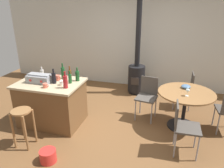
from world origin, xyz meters
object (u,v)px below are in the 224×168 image
object	(u,v)px
bottle_4	(77,76)
cup_0	(45,86)
cup_2	(58,78)
folding_chair_right	(147,95)
wood_stove	(137,72)
bottle_3	(54,78)
cup_1	(62,83)
plastic_bucket	(48,156)
toolbox	(40,78)
bottle_5	(65,82)
kitchen_island	(52,103)
folding_chair_left	(186,88)
bottle_2	(70,75)
serving_bowl	(186,87)
wine_glass	(188,90)
bottle_6	(63,73)
wooden_stool	(23,120)
bottle_0	(70,78)
folding_chair_near	(183,125)
dining_table	(185,100)
bottle_1	(42,73)

from	to	relation	value
bottle_4	cup_0	distance (m)	0.64
cup_2	bottle_4	bearing A→B (deg)	13.24
folding_chair_right	wood_stove	world-z (taller)	wood_stove
bottle_3	cup_1	world-z (taller)	bottle_3
wood_stove	cup_2	size ratio (longest dim) A/B	20.29
folding_chair_right	plastic_bucket	size ratio (longest dim) A/B	3.40
toolbox	bottle_5	bearing A→B (deg)	-11.58
bottle_5	toolbox	bearing A→B (deg)	168.42
kitchen_island	folding_chair_left	size ratio (longest dim) A/B	1.45
bottle_3	bottle_2	bearing A→B (deg)	38.33
cup_1	serving_bowl	bearing A→B (deg)	19.80
toolbox	wine_glass	xyz separation A→B (m)	(2.73, 0.42, -0.11)
bottle_6	serving_bowl	size ratio (longest dim) A/B	1.77
bottle_4	cup_0	size ratio (longest dim) A/B	2.34
bottle_2	cup_1	bearing A→B (deg)	-104.30
folding_chair_left	cup_0	bearing A→B (deg)	-146.55
kitchen_island	folding_chair_right	distance (m)	1.96
folding_chair_left	bottle_4	bearing A→B (deg)	-150.72
wooden_stool	bottle_6	bearing A→B (deg)	78.23
bottle_2	serving_bowl	distance (m)	2.27
bottle_0	plastic_bucket	bearing A→B (deg)	-84.26
cup_0	serving_bowl	bearing A→B (deg)	22.19
wood_stove	bottle_5	distance (m)	2.36
kitchen_island	wine_glass	world-z (taller)	wine_glass
bottle_3	cup_1	bearing A→B (deg)	-12.91
cup_2	kitchen_island	bearing A→B (deg)	-130.47
wood_stove	wine_glass	xyz separation A→B (m)	(1.18, -1.59, 0.27)
bottle_6	cup_0	xyz separation A→B (m)	(-0.08, -0.53, -0.08)
toolbox	bottle_0	bearing A→B (deg)	10.86
wood_stove	cup_1	bearing A→B (deg)	-117.94
folding_chair_right	bottle_6	xyz separation A→B (m)	(-1.66, -0.46, 0.48)
bottle_5	serving_bowl	bearing A→B (deg)	23.43
cup_2	plastic_bucket	size ratio (longest dim) A/B	0.46
folding_chair_left	wood_stove	bearing A→B (deg)	155.86
toolbox	cup_1	size ratio (longest dim) A/B	4.12
bottle_2	cup_1	world-z (taller)	bottle_2
folding_chair_near	bottle_2	bearing A→B (deg)	168.58
serving_bowl	cup_1	bearing A→B (deg)	-160.20
kitchen_island	dining_table	bearing A→B (deg)	12.02
bottle_1	plastic_bucket	bearing A→B (deg)	-57.59
kitchen_island	plastic_bucket	bearing A→B (deg)	-63.89
cup_0	cup_2	xyz separation A→B (m)	(0.03, 0.40, 0.01)
wooden_stool	cup_0	distance (m)	0.71
folding_chair_left	bottle_0	xyz separation A→B (m)	(-2.20, -1.34, 0.47)
dining_table	toolbox	world-z (taller)	toolbox
wood_stove	bottle_2	xyz separation A→B (m)	(-1.01, -1.79, 0.41)
toolbox	wine_glass	distance (m)	2.77
folding_chair_near	cup_1	size ratio (longest dim) A/B	7.74
plastic_bucket	serving_bowl	bearing A→B (deg)	41.82
bottle_3	cup_1	distance (m)	0.20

